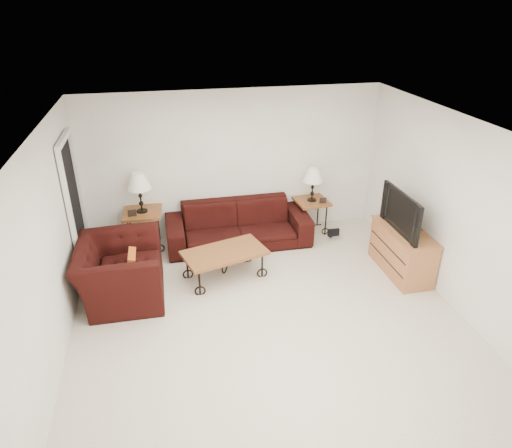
# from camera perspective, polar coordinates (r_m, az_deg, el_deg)

# --- Properties ---
(ground) EXTENTS (5.00, 5.00, 0.00)m
(ground) POSITION_cam_1_polar(r_m,az_deg,el_deg) (6.23, 1.38, -11.10)
(ground) COLOR beige
(ground) RESTS_ON ground
(wall_back) EXTENTS (5.00, 0.02, 2.50)m
(wall_back) POSITION_cam_1_polar(r_m,az_deg,el_deg) (7.82, -2.80, 7.40)
(wall_back) COLOR white
(wall_back) RESTS_ON ground
(wall_front) EXTENTS (5.00, 0.02, 2.50)m
(wall_front) POSITION_cam_1_polar(r_m,az_deg,el_deg) (3.63, 11.31, -18.80)
(wall_front) COLOR white
(wall_front) RESTS_ON ground
(wall_left) EXTENTS (0.02, 5.00, 2.50)m
(wall_left) POSITION_cam_1_polar(r_m,az_deg,el_deg) (5.59, -24.31, -3.24)
(wall_left) COLOR white
(wall_left) RESTS_ON ground
(wall_right) EXTENTS (0.02, 5.00, 2.50)m
(wall_right) POSITION_cam_1_polar(r_m,az_deg,el_deg) (6.56, 23.26, 1.34)
(wall_right) COLOR white
(wall_right) RESTS_ON ground
(ceiling) EXTENTS (5.00, 5.00, 0.00)m
(ceiling) POSITION_cam_1_polar(r_m,az_deg,el_deg) (5.11, 1.69, 11.73)
(ceiling) COLOR white
(ceiling) RESTS_ON wall_back
(doorway) EXTENTS (0.08, 0.94, 2.04)m
(doorway) POSITION_cam_1_polar(r_m,az_deg,el_deg) (7.14, -21.50, 1.61)
(doorway) COLOR black
(doorway) RESTS_ON ground
(sofa) EXTENTS (2.39, 0.93, 0.70)m
(sofa) POSITION_cam_1_polar(r_m,az_deg,el_deg) (7.73, -2.22, -0.08)
(sofa) COLOR black
(sofa) RESTS_ON ground
(side_table_left) EXTENTS (0.64, 0.64, 0.66)m
(side_table_left) POSITION_cam_1_polar(r_m,az_deg,el_deg) (7.82, -13.67, -0.68)
(side_table_left) COLOR brown
(side_table_left) RESTS_ON ground
(side_table_right) EXTENTS (0.59, 0.59, 0.59)m
(side_table_right) POSITION_cam_1_polar(r_m,az_deg,el_deg) (8.21, 6.81, 1.03)
(side_table_right) COLOR brown
(side_table_right) RESTS_ON ground
(lamp_left) EXTENTS (0.40, 0.40, 0.66)m
(lamp_left) POSITION_cam_1_polar(r_m,az_deg,el_deg) (7.55, -14.20, 3.80)
(lamp_left) COLOR black
(lamp_left) RESTS_ON side_table_left
(lamp_right) EXTENTS (0.36, 0.36, 0.59)m
(lamp_right) POSITION_cam_1_polar(r_m,az_deg,el_deg) (7.98, 7.04, 4.89)
(lamp_right) COLOR black
(lamp_right) RESTS_ON side_table_right
(photo_frame_left) EXTENTS (0.13, 0.03, 0.11)m
(photo_frame_left) POSITION_cam_1_polar(r_m,az_deg,el_deg) (7.53, -15.12, 1.32)
(photo_frame_left) COLOR black
(photo_frame_left) RESTS_ON side_table_left
(photo_frame_right) EXTENTS (0.12, 0.03, 0.10)m
(photo_frame_right) POSITION_cam_1_polar(r_m,az_deg,el_deg) (7.99, 8.30, 2.92)
(photo_frame_right) COLOR black
(photo_frame_right) RESTS_ON side_table_right
(coffee_table) EXTENTS (1.32, 0.94, 0.45)m
(coffee_table) POSITION_cam_1_polar(r_m,az_deg,el_deg) (6.86, -3.89, -5.02)
(coffee_table) COLOR brown
(coffee_table) RESTS_ON ground
(armchair) EXTENTS (1.12, 1.28, 0.82)m
(armchair) POSITION_cam_1_polar(r_m,az_deg,el_deg) (6.60, -16.45, -5.64)
(armchair) COLOR black
(armchair) RESTS_ON ground
(throw_pillow) EXTENTS (0.10, 0.37, 0.37)m
(throw_pillow) POSITION_cam_1_polar(r_m,az_deg,el_deg) (6.49, -15.27, -4.95)
(throw_pillow) COLOR #D25B1A
(throw_pillow) RESTS_ON armchair
(tv_stand) EXTENTS (0.49, 1.17, 0.70)m
(tv_stand) POSITION_cam_1_polar(r_m,az_deg,el_deg) (7.27, 17.63, -3.22)
(tv_stand) COLOR #A26E3C
(tv_stand) RESTS_ON ground
(television) EXTENTS (0.14, 1.05, 0.60)m
(television) POSITION_cam_1_polar(r_m,az_deg,el_deg) (6.97, 18.21, 1.44)
(television) COLOR black
(television) RESTS_ON tv_stand
(backpack) EXTENTS (0.32, 0.25, 0.40)m
(backpack) POSITION_cam_1_polar(r_m,az_deg,el_deg) (8.05, 9.33, -0.48)
(backpack) COLOR black
(backpack) RESTS_ON ground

